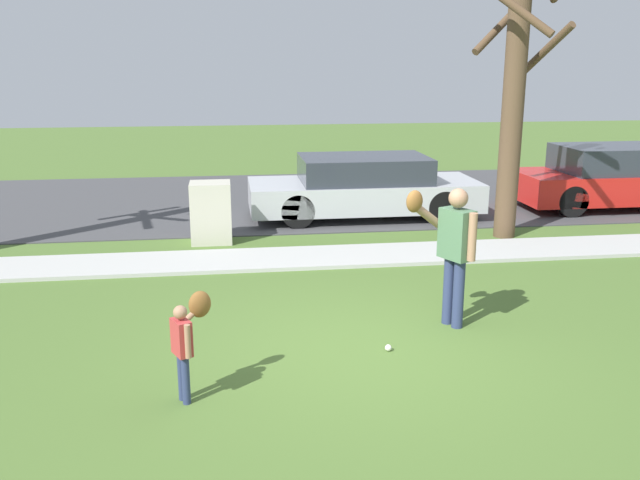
# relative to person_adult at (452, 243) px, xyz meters

# --- Properties ---
(ground_plane) EXTENTS (48.00, 48.00, 0.00)m
(ground_plane) POSITION_rel_person_adult_xyz_m (-1.23, 2.93, -1.03)
(ground_plane) COLOR #4C6B2D
(sidewalk_strip) EXTENTS (36.00, 1.20, 0.06)m
(sidewalk_strip) POSITION_rel_person_adult_xyz_m (-1.23, 3.03, -1.00)
(sidewalk_strip) COLOR #B2B2AD
(sidewalk_strip) RESTS_ON ground
(road_surface) EXTENTS (36.00, 6.80, 0.02)m
(road_surface) POSITION_rel_person_adult_xyz_m (-1.23, 8.03, -1.02)
(road_surface) COLOR #424244
(road_surface) RESTS_ON ground
(person_adult) EXTENTS (0.83, 0.54, 1.67)m
(person_adult) POSITION_rel_person_adult_xyz_m (0.00, 0.00, 0.00)
(person_adult) COLOR navy
(person_adult) RESTS_ON ground
(person_child) EXTENTS (0.40, 0.50, 1.00)m
(person_child) POSITION_rel_person_adult_xyz_m (-2.99, -1.42, -0.38)
(person_child) COLOR navy
(person_child) RESTS_ON ground
(baseball) EXTENTS (0.07, 0.07, 0.07)m
(baseball) POSITION_rel_person_adult_xyz_m (-0.89, -0.64, -0.99)
(baseball) COLOR white
(baseball) RESTS_ON ground
(utility_cabinet) EXTENTS (0.70, 0.61, 1.06)m
(utility_cabinet) POSITION_rel_person_adult_xyz_m (-2.88, 4.34, -0.50)
(utility_cabinet) COLOR beige
(utility_cabinet) RESTS_ON ground
(street_tree_near) EXTENTS (1.85, 1.88, 4.94)m
(street_tree_near) POSITION_rel_person_adult_xyz_m (2.37, 4.01, 1.60)
(street_tree_near) COLOR brown
(street_tree_near) RESTS_ON ground
(parked_sedan_silver) EXTENTS (4.60, 1.80, 1.23)m
(parked_sedan_silver) POSITION_rel_person_adult_xyz_m (0.14, 5.91, -0.41)
(parked_sedan_silver) COLOR silver
(parked_sedan_silver) RESTS_ON road_surface
(parked_hatchback_red) EXTENTS (4.00, 1.75, 1.33)m
(parked_hatchback_red) POSITION_rel_person_adult_xyz_m (5.56, 6.07, -0.37)
(parked_hatchback_red) COLOR red
(parked_hatchback_red) RESTS_ON road_surface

